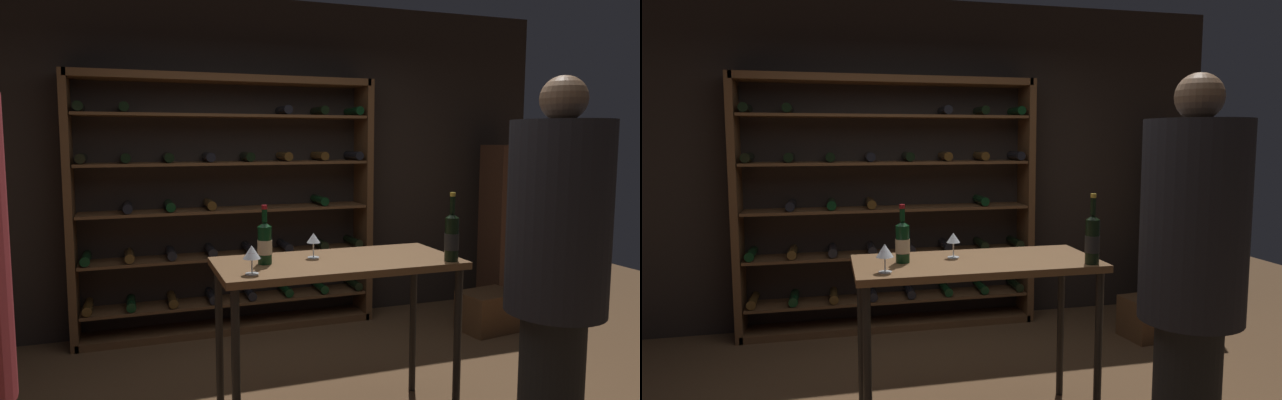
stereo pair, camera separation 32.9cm
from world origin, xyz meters
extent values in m
cube|color=black|center=(0.00, 2.05, 1.43)|extent=(5.82, 0.10, 2.87)
cube|color=brown|center=(-1.46, 1.84, 1.09)|extent=(0.06, 0.32, 2.18)
cube|color=brown|center=(1.03, 1.84, 1.09)|extent=(0.06, 0.32, 2.18)
cube|color=brown|center=(-0.22, 1.84, 2.15)|extent=(2.49, 0.32, 0.06)
cube|color=brown|center=(-0.22, 1.84, 0.03)|extent=(2.49, 0.32, 0.06)
cube|color=brown|center=(-0.22, 1.84, 0.26)|extent=(2.41, 0.32, 0.02)
cylinder|color=#4C3314|center=(-1.36, 1.84, 0.32)|extent=(0.08, 0.30, 0.08)
cylinder|color=black|center=(-1.03, 1.84, 0.32)|extent=(0.08, 0.30, 0.08)
cylinder|color=#4C3314|center=(-0.71, 1.84, 0.32)|extent=(0.08, 0.30, 0.08)
cylinder|color=black|center=(-0.38, 1.84, 0.32)|extent=(0.08, 0.30, 0.08)
cylinder|color=black|center=(-0.05, 1.84, 0.32)|extent=(0.08, 0.30, 0.08)
cylinder|color=black|center=(0.27, 1.84, 0.32)|extent=(0.08, 0.30, 0.08)
cylinder|color=black|center=(0.60, 1.84, 0.32)|extent=(0.08, 0.30, 0.08)
cylinder|color=black|center=(0.93, 1.84, 0.32)|extent=(0.08, 0.30, 0.08)
cube|color=brown|center=(-0.22, 1.84, 0.66)|extent=(2.41, 0.32, 0.02)
cylinder|color=black|center=(-1.36, 1.84, 0.71)|extent=(0.08, 0.30, 0.08)
cylinder|color=#4C3314|center=(-1.03, 1.84, 0.71)|extent=(0.08, 0.30, 0.08)
cylinder|color=black|center=(-0.71, 1.84, 0.71)|extent=(0.08, 0.30, 0.08)
cylinder|color=black|center=(-0.38, 1.84, 0.71)|extent=(0.08, 0.30, 0.08)
cylinder|color=black|center=(-0.05, 1.84, 0.71)|extent=(0.08, 0.30, 0.08)
cylinder|color=black|center=(0.27, 1.84, 0.71)|extent=(0.08, 0.30, 0.08)
cylinder|color=black|center=(0.60, 1.84, 0.71)|extent=(0.08, 0.30, 0.08)
cylinder|color=black|center=(0.93, 1.84, 0.71)|extent=(0.08, 0.30, 0.08)
cube|color=brown|center=(-0.22, 1.84, 1.05)|extent=(2.41, 0.32, 0.02)
cylinder|color=black|center=(-1.03, 1.84, 1.11)|extent=(0.08, 0.30, 0.08)
cylinder|color=black|center=(-0.71, 1.84, 1.11)|extent=(0.08, 0.30, 0.08)
cylinder|color=#4C3314|center=(-0.38, 1.84, 1.11)|extent=(0.08, 0.30, 0.08)
cylinder|color=black|center=(0.60, 1.84, 1.11)|extent=(0.08, 0.30, 0.08)
cube|color=brown|center=(-0.22, 1.84, 1.45)|extent=(2.41, 0.32, 0.02)
cylinder|color=black|center=(-1.36, 1.84, 1.50)|extent=(0.08, 0.30, 0.08)
cylinder|color=black|center=(-1.03, 1.84, 1.50)|extent=(0.08, 0.30, 0.08)
cylinder|color=black|center=(-0.71, 1.84, 1.50)|extent=(0.08, 0.30, 0.08)
cylinder|color=black|center=(-0.38, 1.84, 1.50)|extent=(0.08, 0.30, 0.08)
cylinder|color=black|center=(-0.05, 1.84, 1.50)|extent=(0.08, 0.30, 0.08)
cylinder|color=#4C3314|center=(0.27, 1.84, 1.50)|extent=(0.08, 0.30, 0.08)
cylinder|color=#4C3314|center=(0.60, 1.84, 1.50)|extent=(0.08, 0.30, 0.08)
cylinder|color=black|center=(0.93, 1.84, 1.50)|extent=(0.08, 0.30, 0.08)
cube|color=brown|center=(-0.22, 1.84, 1.85)|extent=(2.41, 0.32, 0.02)
cylinder|color=black|center=(-1.36, 1.84, 1.90)|extent=(0.08, 0.30, 0.08)
cylinder|color=black|center=(-1.03, 1.84, 1.90)|extent=(0.08, 0.30, 0.08)
cylinder|color=black|center=(0.27, 1.84, 1.90)|extent=(0.08, 0.30, 0.08)
cylinder|color=black|center=(0.60, 1.84, 1.90)|extent=(0.08, 0.30, 0.08)
cylinder|color=black|center=(0.93, 1.84, 1.90)|extent=(0.08, 0.30, 0.08)
cube|color=brown|center=(0.07, 0.01, 0.96)|extent=(1.36, 0.62, 0.04)
cylinder|color=black|center=(-0.56, -0.25, 0.47)|extent=(0.04, 0.04, 0.94)
cylinder|color=black|center=(0.70, -0.25, 0.47)|extent=(0.04, 0.04, 0.94)
cylinder|color=black|center=(-0.56, 0.27, 0.47)|extent=(0.04, 0.04, 0.94)
cylinder|color=black|center=(0.70, 0.27, 0.47)|extent=(0.04, 0.04, 0.94)
cylinder|color=black|center=(0.86, -0.81, 1.29)|extent=(0.46, 0.46, 0.91)
sphere|color=brown|center=(0.86, -0.81, 1.84)|extent=(0.21, 0.21, 0.21)
cube|color=brown|center=(1.89, 1.09, 0.17)|extent=(0.52, 0.40, 0.34)
cube|color=#4C2D1E|center=(2.45, 1.58, 0.80)|extent=(0.44, 0.36, 1.60)
cylinder|color=black|center=(-0.34, 0.04, 1.08)|extent=(0.08, 0.08, 0.21)
cone|color=black|center=(-0.34, 0.04, 1.19)|extent=(0.08, 0.08, 0.03)
cylinder|color=black|center=(-0.34, 0.04, 1.24)|extent=(0.03, 0.03, 0.07)
cylinder|color=maroon|center=(-0.34, 0.04, 1.29)|extent=(0.03, 0.03, 0.02)
cylinder|color=#C6B28C|center=(-0.34, 0.04, 1.07)|extent=(0.08, 0.08, 0.08)
cylinder|color=black|center=(0.66, -0.23, 1.10)|extent=(0.08, 0.08, 0.24)
cone|color=black|center=(0.66, -0.23, 1.23)|extent=(0.08, 0.08, 0.03)
cylinder|color=black|center=(0.66, -0.23, 1.29)|extent=(0.03, 0.03, 0.10)
cylinder|color=#B7932D|center=(0.66, -0.23, 1.35)|extent=(0.03, 0.03, 0.02)
cylinder|color=black|center=(0.66, -0.23, 1.09)|extent=(0.08, 0.08, 0.09)
cylinder|color=silver|center=(-0.04, 0.10, 0.98)|extent=(0.07, 0.07, 0.00)
cylinder|color=silver|center=(-0.04, 0.10, 1.02)|extent=(0.01, 0.01, 0.08)
cone|color=silver|center=(-0.04, 0.10, 1.09)|extent=(0.08, 0.08, 0.06)
cylinder|color=#590A14|center=(-0.04, 0.10, 1.08)|extent=(0.04, 0.04, 0.02)
cylinder|color=silver|center=(-0.46, -0.17, 0.98)|extent=(0.07, 0.07, 0.00)
cylinder|color=silver|center=(-0.46, -0.17, 1.02)|extent=(0.01, 0.01, 0.08)
cone|color=silver|center=(-0.46, -0.17, 1.09)|extent=(0.09, 0.09, 0.07)
cylinder|color=#590A14|center=(-0.46, -0.17, 1.08)|extent=(0.05, 0.05, 0.02)
camera|label=1|loc=(-1.04, -2.89, 1.65)|focal=31.54mm
camera|label=2|loc=(-0.72, -2.98, 1.65)|focal=31.54mm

